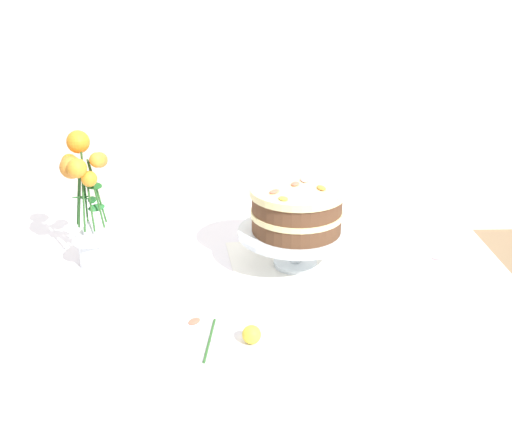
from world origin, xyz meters
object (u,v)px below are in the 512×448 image
(dining_table, at_px, (230,302))
(fallen_rose, at_px, (249,335))
(flower_vase, at_px, (88,209))
(cake_stand, at_px, (296,236))
(layer_cake, at_px, (297,209))

(dining_table, xyz_separation_m, fallen_rose, (0.04, -0.31, 0.11))
(flower_vase, xyz_separation_m, fallen_rose, (0.39, -0.36, -0.14))
(cake_stand, distance_m, fallen_rose, 0.36)
(dining_table, relative_size, fallen_rose, 9.24)
(cake_stand, bearing_deg, flower_vase, 177.49)
(dining_table, bearing_deg, fallen_rose, -82.07)
(layer_cake, bearing_deg, cake_stand, 135.53)
(dining_table, height_order, flower_vase, flower_vase)
(dining_table, bearing_deg, flower_vase, 172.11)
(layer_cake, height_order, fallen_rose, layer_cake)
(flower_vase, bearing_deg, dining_table, -7.89)
(cake_stand, height_order, layer_cake, layer_cake)
(cake_stand, distance_m, layer_cake, 0.07)
(fallen_rose, bearing_deg, dining_table, 97.93)
(layer_cake, distance_m, fallen_rose, 0.38)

